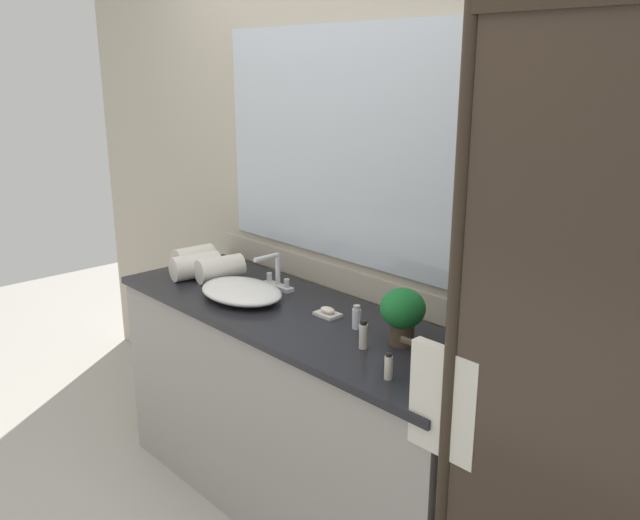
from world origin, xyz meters
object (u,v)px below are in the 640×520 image
Objects in this scene: potted_plant at (403,312)px; amenity_bottle_lotion at (389,367)px; rolled_towel_middle at (196,266)px; amenity_bottle_body_wash at (363,335)px; amenity_bottle_shampoo at (357,318)px; soap_dish at (328,312)px; rolled_towel_near_edge at (194,258)px; rolled_towel_far_edge at (220,269)px; sink_basin at (241,291)px; faucet at (276,277)px.

amenity_bottle_lotion is at bearing -58.29° from potted_plant.
rolled_towel_middle is at bearing 174.19° from amenity_bottle_lotion.
amenity_bottle_body_wash is at bearing 152.02° from amenity_bottle_lotion.
amenity_bottle_body_wash reaches higher than amenity_bottle_shampoo.
amenity_bottle_shampoo reaches higher than amenity_bottle_lotion.
rolled_towel_near_edge is (-0.88, -0.05, 0.04)m from soap_dish.
rolled_towel_near_edge is at bearing 179.38° from rolled_towel_far_edge.
sink_basin is at bearing -170.57° from potted_plant.
rolled_towel_far_edge is (-0.83, -0.04, 0.01)m from amenity_bottle_shampoo.
soap_dish is at bearing 8.12° from rolled_towel_middle.
rolled_towel_middle is (-1.15, -0.11, -0.06)m from potted_plant.
potted_plant is at bearing -0.08° from soap_dish.
potted_plant reaches higher than faucet.
rolled_towel_middle is at bearing -29.53° from rolled_towel_near_edge.
rolled_towel_far_edge reaches higher than soap_dish.
amenity_bottle_shampoo is at bearing 147.40° from amenity_bottle_lotion.
rolled_towel_far_edge is at bearing -177.28° from potted_plant.
rolled_towel_near_edge reaches higher than amenity_bottle_lotion.
amenity_bottle_lotion is at bearing -27.98° from amenity_bottle_body_wash.
faucet reaches higher than amenity_bottle_body_wash.
soap_dish is (0.39, 0.13, -0.02)m from sink_basin.
amenity_bottle_lotion is 0.86× the size of amenity_bottle_body_wash.
potted_plant is 1.16m from rolled_towel_middle.
rolled_towel_middle is at bearing -174.01° from amenity_bottle_shampoo.
amenity_bottle_lotion is 0.40× the size of rolled_towel_middle.
amenity_bottle_body_wash is 0.97m from rolled_towel_far_edge.
amenity_bottle_lotion is (0.36, -0.23, -0.00)m from amenity_bottle_shampoo.
faucet is 0.78m from potted_plant.
amenity_bottle_shampoo is 0.90× the size of amenity_bottle_body_wash.
rolled_towel_far_edge is at bearing -175.68° from soap_dish.
amenity_bottle_shampoo is at bearing 11.83° from sink_basin.
faucet is at bearing 172.69° from amenity_bottle_shampoo.
sink_basin is at bearing -2.90° from rolled_towel_middle.
amenity_bottle_shampoo is (0.56, -0.07, -0.01)m from faucet.
potted_plant is 2.25× the size of amenity_bottle_shampoo.
amenity_bottle_body_wash is (-0.22, 0.12, 0.01)m from amenity_bottle_lotion.
amenity_bottle_body_wash reaches higher than amenity_bottle_lotion.
rolled_towel_near_edge is (-0.49, 0.08, 0.02)m from sink_basin.
potted_plant is at bearing 2.72° from rolled_towel_far_edge.
amenity_bottle_lotion is 0.42× the size of rolled_towel_far_edge.
faucet reaches higher than rolled_towel_near_edge.
faucet reaches higher than sink_basin.
sink_basin reaches higher than soap_dish.
rolled_towel_middle is 0.13m from rolled_towel_far_edge.
amenity_bottle_shampoo is at bearing -7.31° from faucet.
potted_plant reaches higher than amenity_bottle_lotion.
faucet is 0.77× the size of rolled_towel_middle.
amenity_bottle_shampoo is at bearing 1.98° from rolled_towel_near_edge.
rolled_towel_middle is (-0.94, -0.10, 0.01)m from amenity_bottle_shampoo.
potted_plant reaches higher than rolled_towel_near_edge.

